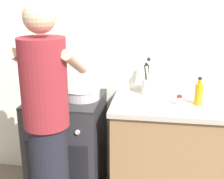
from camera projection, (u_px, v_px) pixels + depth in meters
The scene contains 9 objects.
back_wall at pixel (135, 51), 2.66m from camera, with size 3.20×0.10×2.50m.
countertop at pixel (171, 153), 2.52m from camera, with size 1.00×0.60×0.90m.
stove_range at pixel (68, 145), 2.65m from camera, with size 0.60×0.62×0.90m.
pot at pixel (49, 91), 2.51m from camera, with size 0.24×0.18×0.10m.
mixing_bowl at pixel (82, 93), 2.48m from camera, with size 0.31×0.31×0.09m.
utensil_crock at pixel (148, 84), 2.56m from camera, with size 0.10×0.10×0.33m.
spice_bottle at pixel (179, 100), 2.33m from camera, with size 0.04×0.04×0.08m.
oil_bottle at pixel (199, 94), 2.32m from camera, with size 0.07×0.07×0.22m.
person at pixel (48, 130), 1.99m from camera, with size 0.41×0.50×1.70m.
Camera 1 is at (0.40, -2.14, 1.72)m, focal length 47.77 mm.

